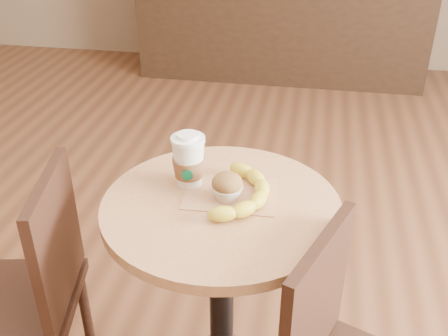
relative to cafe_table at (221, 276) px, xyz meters
name	(u,v)px	position (x,y,z in m)	size (l,w,h in m)	color
cafe_table	(221,276)	(0.00, 0.00, 0.00)	(0.62, 0.62, 0.75)	black
chair_left	(29,293)	(-0.53, -0.12, -0.04)	(0.43, 0.43, 0.83)	black
service_counter	(283,9)	(-0.09, 3.07, 0.02)	(2.30, 0.65, 1.04)	black
kraft_bag	(231,194)	(0.02, 0.04, 0.25)	(0.24, 0.18, 0.00)	#AF7C55
coffee_cup	(189,162)	(-0.10, 0.08, 0.32)	(0.09, 0.09, 0.15)	silver
muffin	(227,187)	(0.01, 0.02, 0.29)	(0.08, 0.08, 0.07)	silver
banana	(245,192)	(0.06, 0.03, 0.27)	(0.16, 0.29, 0.04)	gold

